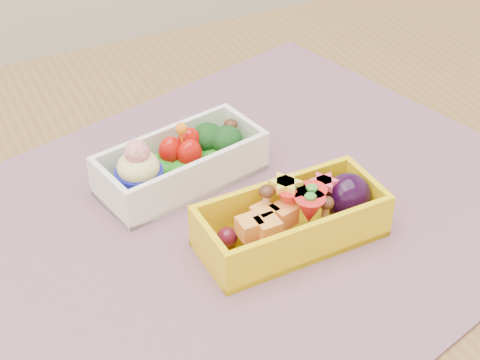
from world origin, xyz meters
name	(u,v)px	position (x,y,z in m)	size (l,w,h in m)	color
table	(253,302)	(0.00, 0.00, 0.65)	(1.20, 0.80, 0.75)	brown
placemat	(235,219)	(-0.01, 0.01, 0.75)	(0.57, 0.44, 0.00)	gray
bento_white	(180,163)	(-0.04, 0.08, 0.78)	(0.17, 0.10, 0.07)	white
bento_yellow	(295,218)	(0.02, -0.04, 0.78)	(0.16, 0.08, 0.05)	yellow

